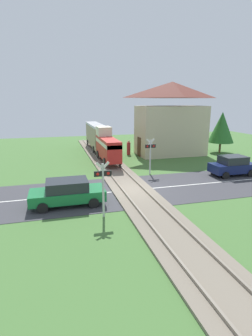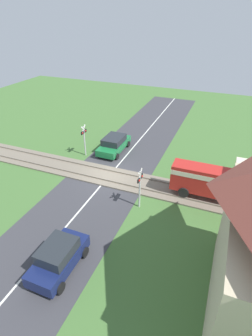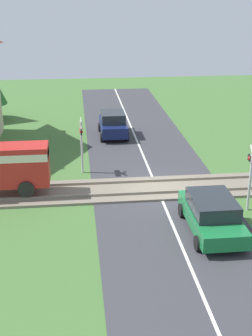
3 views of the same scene
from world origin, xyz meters
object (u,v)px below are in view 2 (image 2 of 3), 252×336
at_px(car_near_crossing, 114,144).
at_px(car_far_side, 59,257).
at_px(crossing_signal_west_approach, 84,136).
at_px(crossing_signal_east_approach, 140,184).

distance_m(car_near_crossing, car_far_side, 13.65).
bearing_deg(crossing_signal_west_approach, car_near_crossing, 128.53).
bearing_deg(crossing_signal_west_approach, crossing_signal_east_approach, 53.87).
bearing_deg(crossing_signal_east_approach, car_far_side, -18.87).
height_order(car_far_side, crossing_signal_west_approach, crossing_signal_west_approach).
xyz_separation_m(car_near_crossing, car_far_side, (13.34, 2.88, 0.05)).
bearing_deg(car_near_crossing, crossing_signal_east_approach, 35.81).
distance_m(car_far_side, crossing_signal_west_approach, 12.71).
height_order(car_near_crossing, crossing_signal_west_approach, crossing_signal_west_approach).
relative_size(car_near_crossing, crossing_signal_west_approach, 1.44).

